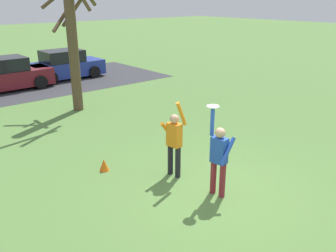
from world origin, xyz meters
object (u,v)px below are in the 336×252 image
at_px(person_catcher, 219,156).
at_px(field_cone_orange, 104,165).
at_px(frisbee_disc, 213,106).
at_px(parked_car_blue, 65,66).
at_px(parked_car_maroon, 6,75).
at_px(bare_tree_tall, 73,38).
at_px(person_defender, 174,140).

relative_size(person_catcher, field_cone_orange, 6.50).
bearing_deg(frisbee_disc, parked_car_blue, 78.10).
xyz_separation_m(frisbee_disc, parked_car_maroon, (-0.42, 13.27, -1.37)).
height_order(frisbee_disc, bare_tree_tall, bare_tree_tall).
distance_m(parked_car_maroon, parked_car_blue, 3.39).
xyz_separation_m(person_catcher, frisbee_disc, (-0.02, 0.22, 1.11)).
height_order(person_defender, bare_tree_tall, bare_tree_tall).
height_order(person_catcher, bare_tree_tall, bare_tree_tall).
xyz_separation_m(person_defender, field_cone_orange, (-1.23, 1.40, -0.82)).
relative_size(person_catcher, bare_tree_tall, 0.35).
xyz_separation_m(parked_car_maroon, field_cone_orange, (-0.92, -10.74, -0.57)).
distance_m(person_defender, frisbee_disc, 1.59).
bearing_deg(bare_tree_tall, person_catcher, -94.65).
distance_m(person_defender, parked_car_maroon, 12.14).
distance_m(frisbee_disc, parked_car_maroon, 13.35).
xyz_separation_m(frisbee_disc, bare_tree_tall, (0.69, 7.94, 0.77)).
relative_size(parked_car_maroon, parked_car_blue, 1.00).
distance_m(person_defender, bare_tree_tall, 7.11).
bearing_deg(person_defender, parked_car_maroon, 175.55).
bearing_deg(bare_tree_tall, frisbee_disc, -94.95).
distance_m(frisbee_disc, parked_car_blue, 14.22).
bearing_deg(person_catcher, parked_car_maroon, -4.00).
relative_size(frisbee_disc, bare_tree_tall, 0.05).
distance_m(frisbee_disc, bare_tree_tall, 8.01).
bearing_deg(person_catcher, person_defender, 0.00).
xyz_separation_m(frisbee_disc, parked_car_blue, (2.92, 13.85, -1.37)).
relative_size(parked_car_maroon, field_cone_orange, 12.86).
relative_size(parked_car_maroon, bare_tree_tall, 0.70).
bearing_deg(parked_car_blue, person_defender, -103.92).
distance_m(parked_car_maroon, field_cone_orange, 10.79).
distance_m(person_defender, field_cone_orange, 2.04).
bearing_deg(frisbee_disc, parked_car_maroon, 91.82).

